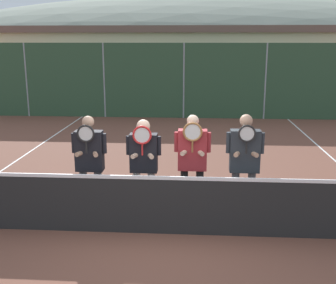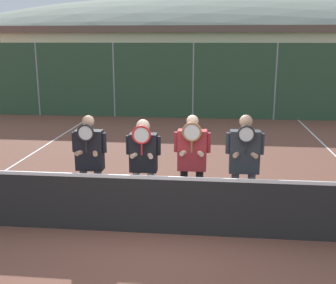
{
  "view_description": "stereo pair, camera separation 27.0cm",
  "coord_description": "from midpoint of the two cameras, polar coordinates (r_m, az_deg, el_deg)",
  "views": [
    {
      "loc": [
        0.51,
        -6.2,
        3.03
      ],
      "look_at": [
        0.03,
        0.81,
        1.32
      ],
      "focal_mm": 45.0,
      "sensor_mm": 36.0,
      "label": 1
    },
    {
      "loc": [
        0.78,
        -6.18,
        3.03
      ],
      "look_at": [
        0.03,
        0.81,
        1.32
      ],
      "focal_mm": 45.0,
      "sensor_mm": 36.0,
      "label": 2
    }
  ],
  "objects": [
    {
      "name": "car_left_of_center",
      "position": [
        19.58,
        6.66,
        7.23
      ],
      "size": [
        4.65,
        1.91,
        1.66
      ],
      "color": "#285638",
      "rests_on": "ground_plane"
    },
    {
      "name": "car_center",
      "position": [
        19.8,
        21.65,
        6.67
      ],
      "size": [
        4.03,
        1.94,
        1.85
      ],
      "color": "#B2B7BC",
      "rests_on": "ground_plane"
    },
    {
      "name": "clubhouse_building",
      "position": [
        25.11,
        2.16,
        11.1
      ],
      "size": [
        20.0,
        5.5,
        3.75
      ],
      "color": "beige",
      "rests_on": "ground_plane"
    },
    {
      "name": "hill_distant",
      "position": [
        68.42,
        5.66,
        11.1
      ],
      "size": [
        96.62,
        53.68,
        18.79
      ],
      "color": "gray",
      "rests_on": "ground_plane"
    },
    {
      "name": "car_far_left",
      "position": [
        19.79,
        -8.98,
        7.26
      ],
      "size": [
        4.46,
        2.1,
        1.69
      ],
      "color": "silver",
      "rests_on": "ground_plane"
    },
    {
      "name": "court_line_left_sideline",
      "position": [
        10.78,
        -20.32,
        -3.51
      ],
      "size": [
        0.05,
        16.0,
        0.01
      ],
      "primitive_type": "cube",
      "color": "white",
      "rests_on": "ground_plane"
    },
    {
      "name": "tennis_net",
      "position": [
        6.72,
        0.17,
        -8.45
      ],
      "size": [
        11.01,
        0.09,
        1.07
      ],
      "color": "gray",
      "rests_on": "ground_plane"
    },
    {
      "name": "player_leftmost",
      "position": [
        7.26,
        -9.5,
        -2.21
      ],
      "size": [
        0.6,
        0.34,
        1.81
      ],
      "color": "#56565B",
      "rests_on": "ground_plane"
    },
    {
      "name": "ground_plane",
      "position": [
        6.92,
        0.17,
        -12.28
      ],
      "size": [
        120.0,
        120.0,
        0.0
      ],
      "primitive_type": "plane",
      "color": "brown"
    },
    {
      "name": "player_rightmost",
      "position": [
        7.06,
        11.37,
        -2.43
      ],
      "size": [
        0.63,
        0.34,
        1.86
      ],
      "color": "#56565B",
      "rests_on": "ground_plane"
    },
    {
      "name": "player_center_right",
      "position": [
        7.14,
        4.35,
        -2.19
      ],
      "size": [
        0.62,
        0.34,
        1.82
      ],
      "color": "black",
      "rests_on": "ground_plane"
    },
    {
      "name": "player_center_left",
      "position": [
        7.17,
        -2.27,
        -2.37
      ],
      "size": [
        0.6,
        0.34,
        1.74
      ],
      "color": "white",
      "rests_on": "ground_plane"
    },
    {
      "name": "fence_back",
      "position": [
        16.6,
        3.89,
        8.23
      ],
      "size": [
        18.98,
        0.06,
        2.92
      ],
      "color": "gray",
      "rests_on": "ground_plane"
    }
  ]
}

